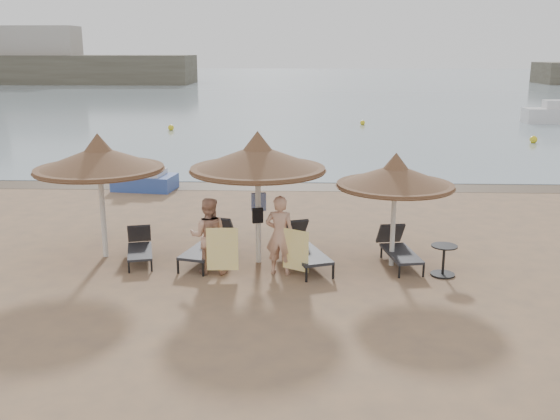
% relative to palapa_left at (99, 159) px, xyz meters
% --- Properties ---
extents(ground, '(160.00, 160.00, 0.00)m').
position_rel_palapa_left_xyz_m(ground, '(3.64, -1.32, -2.38)').
color(ground, '#8E6949').
rests_on(ground, ground).
extents(sea, '(200.00, 140.00, 0.03)m').
position_rel_palapa_left_xyz_m(sea, '(3.64, 78.68, -2.37)').
color(sea, gray).
rests_on(sea, ground).
extents(wet_sand_strip, '(200.00, 1.60, 0.01)m').
position_rel_palapa_left_xyz_m(wet_sand_strip, '(3.64, 8.08, -2.38)').
color(wet_sand_strip, brown).
rests_on(wet_sand_strip, ground).
extents(far_shore, '(150.00, 54.80, 12.00)m').
position_rel_palapa_left_xyz_m(far_shore, '(-21.46, 76.50, 0.53)').
color(far_shore, '#5C5646').
rests_on(far_shore, ground).
extents(palapa_left, '(3.02, 3.02, 2.99)m').
position_rel_palapa_left_xyz_m(palapa_left, '(0.00, 0.00, 0.00)').
color(palapa_left, silver).
rests_on(palapa_left, ground).
extents(palapa_center, '(3.12, 3.12, 3.09)m').
position_rel_palapa_left_xyz_m(palapa_center, '(3.72, -0.26, 0.08)').
color(palapa_center, silver).
rests_on(palapa_center, ground).
extents(palapa_right, '(2.66, 2.66, 2.64)m').
position_rel_palapa_left_xyz_m(palapa_right, '(6.81, -0.37, -0.28)').
color(palapa_right, silver).
rests_on(palapa_right, ground).
extents(lounger_far_left, '(0.95, 1.74, 0.74)m').
position_rel_palapa_left_xyz_m(lounger_far_left, '(0.89, -0.20, -2.05)').
color(lounger_far_left, black).
rests_on(lounger_far_left, ground).
extents(lounger_near_left, '(1.17, 2.13, 0.91)m').
position_rel_palapa_left_xyz_m(lounger_near_left, '(2.56, -0.13, -1.97)').
color(lounger_near_left, black).
rests_on(lounger_near_left, ground).
extents(lounger_near_right, '(1.37, 2.18, 0.93)m').
position_rel_palapa_left_xyz_m(lounger_near_right, '(4.74, -0.37, -1.96)').
color(lounger_near_right, black).
rests_on(lounger_near_right, ground).
extents(lounger_far_right, '(0.90, 1.90, 0.82)m').
position_rel_palapa_left_xyz_m(lounger_far_right, '(6.98, -0.19, -2.01)').
color(lounger_far_right, black).
rests_on(lounger_far_right, ground).
extents(side_table, '(0.57, 0.57, 0.69)m').
position_rel_palapa_left_xyz_m(side_table, '(7.86, -1.00, -2.06)').
color(side_table, black).
rests_on(side_table, ground).
extents(person_left, '(0.94, 0.62, 1.99)m').
position_rel_palapa_left_xyz_m(person_left, '(2.67, -1.01, -1.38)').
color(person_left, tan).
rests_on(person_left, ground).
extents(person_right, '(1.05, 0.79, 2.08)m').
position_rel_palapa_left_xyz_m(person_right, '(4.25, -1.02, -1.34)').
color(person_right, tan).
rests_on(person_right, ground).
extents(towel_left, '(0.69, 0.05, 0.96)m').
position_rel_palapa_left_xyz_m(towel_left, '(3.02, -1.36, -1.72)').
color(towel_left, yellow).
rests_on(towel_left, ground).
extents(towel_right, '(0.57, 0.36, 0.92)m').
position_rel_palapa_left_xyz_m(towel_right, '(4.60, -1.27, -1.75)').
color(towel_right, yellow).
rests_on(towel_right, ground).
extents(bag_patterned, '(0.36, 0.20, 0.43)m').
position_rel_palapa_left_xyz_m(bag_patterned, '(3.72, -0.08, -0.97)').
color(bag_patterned, silver).
rests_on(bag_patterned, ground).
extents(bag_dark, '(0.26, 0.16, 0.35)m').
position_rel_palapa_left_xyz_m(bag_dark, '(3.72, -0.42, -1.21)').
color(bag_dark, black).
rests_on(bag_dark, ground).
extents(pedal_boat, '(2.27, 1.53, 0.99)m').
position_rel_palapa_left_xyz_m(pedal_boat, '(-0.91, 7.38, -2.02)').
color(pedal_boat, '#314D9E').
rests_on(pedal_boat, ground).
extents(buoy_left, '(0.37, 0.37, 0.37)m').
position_rel_palapa_left_xyz_m(buoy_left, '(-3.38, 23.81, -2.20)').
color(buoy_left, yellow).
rests_on(buoy_left, ground).
extents(buoy_mid, '(0.33, 0.33, 0.33)m').
position_rel_palapa_left_xyz_m(buoy_mid, '(8.63, 27.13, -2.22)').
color(buoy_mid, yellow).
rests_on(buoy_mid, ground).
extents(buoy_right, '(0.40, 0.40, 0.40)m').
position_rel_palapa_left_xyz_m(buoy_right, '(16.97, 19.29, -2.18)').
color(buoy_right, yellow).
rests_on(buoy_right, ground).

